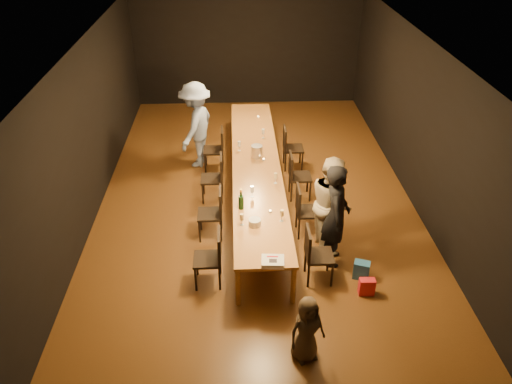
{
  "coord_description": "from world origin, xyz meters",
  "views": [
    {
      "loc": [
        -0.39,
        -8.26,
        5.28
      ],
      "look_at": [
        -0.07,
        -1.4,
        1.0
      ],
      "focal_mm": 35.0,
      "sensor_mm": 36.0,
      "label": 1
    }
  ],
  "objects_px": {
    "table": "(256,166)",
    "woman_tan": "(331,203)",
    "chair_left_3": "(213,150)",
    "child": "(307,329)",
    "chair_left_0": "(207,259)",
    "chair_right_0": "(320,255)",
    "chair_right_1": "(309,211)",
    "chair_right_3": "(293,148)",
    "chair_right_2": "(300,176)",
    "woman_birthday": "(336,216)",
    "plate_stack": "(255,222)",
    "champagne_bottle": "(241,199)",
    "chair_left_1": "(210,214)",
    "ice_bucket": "(257,151)",
    "man_blue": "(196,125)",
    "chair_left_2": "(212,178)",
    "birthday_cake": "(273,262)"
  },
  "relations": [
    {
      "from": "ice_bucket",
      "to": "chair_left_3",
      "type": "bearing_deg",
      "value": 133.91
    },
    {
      "from": "chair_left_0",
      "to": "chair_left_1",
      "type": "xyz_separation_m",
      "value": [
        0.0,
        1.2,
        0.0
      ]
    },
    {
      "from": "champagne_bottle",
      "to": "ice_bucket",
      "type": "bearing_deg",
      "value": 79.15
    },
    {
      "from": "woman_birthday",
      "to": "plate_stack",
      "type": "height_order",
      "value": "woman_birthday"
    },
    {
      "from": "chair_left_1",
      "to": "woman_birthday",
      "type": "bearing_deg",
      "value": -110.49
    },
    {
      "from": "chair_right_2",
      "to": "child",
      "type": "bearing_deg",
      "value": -5.8
    },
    {
      "from": "chair_left_0",
      "to": "child",
      "type": "height_order",
      "value": "child"
    },
    {
      "from": "chair_right_3",
      "to": "child",
      "type": "height_order",
      "value": "child"
    },
    {
      "from": "chair_right_0",
      "to": "man_blue",
      "type": "bearing_deg",
      "value": -151.96
    },
    {
      "from": "woman_birthday",
      "to": "table",
      "type": "bearing_deg",
      "value": 39.9
    },
    {
      "from": "plate_stack",
      "to": "champagne_bottle",
      "type": "relative_size",
      "value": 0.53
    },
    {
      "from": "chair_right_0",
      "to": "table",
      "type": "bearing_deg",
      "value": -160.5
    },
    {
      "from": "table",
      "to": "woman_tan",
      "type": "bearing_deg",
      "value": -52.76
    },
    {
      "from": "woman_birthday",
      "to": "ice_bucket",
      "type": "xyz_separation_m",
      "value": [
        -1.12,
        2.24,
        -0.0
      ]
    },
    {
      "from": "table",
      "to": "champagne_bottle",
      "type": "xyz_separation_m",
      "value": [
        -0.32,
        -1.49,
        0.23
      ]
    },
    {
      "from": "chair_left_1",
      "to": "chair_left_0",
      "type": "bearing_deg",
      "value": -180.0
    },
    {
      "from": "chair_right_2",
      "to": "woman_tan",
      "type": "xyz_separation_m",
      "value": [
        0.3,
        -1.51,
        0.36
      ]
    },
    {
      "from": "chair_left_2",
      "to": "champagne_bottle",
      "type": "relative_size",
      "value": 2.54
    },
    {
      "from": "chair_right_2",
      "to": "birthday_cake",
      "type": "distance_m",
      "value": 3.01
    },
    {
      "from": "birthday_cake",
      "to": "child",
      "type": "bearing_deg",
      "value": -65.82
    },
    {
      "from": "chair_right_1",
      "to": "champagne_bottle",
      "type": "height_order",
      "value": "champagne_bottle"
    },
    {
      "from": "chair_right_0",
      "to": "chair_right_2",
      "type": "relative_size",
      "value": 1.0
    },
    {
      "from": "chair_left_1",
      "to": "ice_bucket",
      "type": "relative_size",
      "value": 3.87
    },
    {
      "from": "woman_tan",
      "to": "chair_left_0",
      "type": "bearing_deg",
      "value": 109.29
    },
    {
      "from": "chair_right_0",
      "to": "woman_tan",
      "type": "height_order",
      "value": "woman_tan"
    },
    {
      "from": "table",
      "to": "child",
      "type": "height_order",
      "value": "child"
    },
    {
      "from": "chair_right_1",
      "to": "champagne_bottle",
      "type": "xyz_separation_m",
      "value": [
        -1.17,
        -0.29,
        0.47
      ]
    },
    {
      "from": "chair_right_1",
      "to": "child",
      "type": "distance_m",
      "value": 2.71
    },
    {
      "from": "chair_left_1",
      "to": "plate_stack",
      "type": "relative_size",
      "value": 4.82
    },
    {
      "from": "birthday_cake",
      "to": "champagne_bottle",
      "type": "xyz_separation_m",
      "value": [
        -0.41,
        1.41,
        0.15
      ]
    },
    {
      "from": "chair_left_1",
      "to": "chair_right_0",
      "type": "bearing_deg",
      "value": -125.22
    },
    {
      "from": "chair_left_3",
      "to": "child",
      "type": "relative_size",
      "value": 0.94
    },
    {
      "from": "chair_right_3",
      "to": "woman_birthday",
      "type": "relative_size",
      "value": 0.53
    },
    {
      "from": "woman_birthday",
      "to": "plate_stack",
      "type": "relative_size",
      "value": 9.05
    },
    {
      "from": "chair_right_1",
      "to": "chair_left_3",
      "type": "bearing_deg",
      "value": -144.69
    },
    {
      "from": "chair_right_3",
      "to": "plate_stack",
      "type": "distance_m",
      "value": 3.33
    },
    {
      "from": "chair_left_2",
      "to": "champagne_bottle",
      "type": "height_order",
      "value": "champagne_bottle"
    },
    {
      "from": "chair_left_0",
      "to": "champagne_bottle",
      "type": "height_order",
      "value": "champagne_bottle"
    },
    {
      "from": "chair_left_2",
      "to": "woman_birthday",
      "type": "distance_m",
      "value": 2.82
    },
    {
      "from": "woman_tan",
      "to": "table",
      "type": "bearing_deg",
      "value": 32.61
    },
    {
      "from": "man_blue",
      "to": "plate_stack",
      "type": "distance_m",
      "value": 3.59
    },
    {
      "from": "chair_right_3",
      "to": "chair_right_0",
      "type": "bearing_deg",
      "value": -0.0
    },
    {
      "from": "chair_left_0",
      "to": "chair_left_3",
      "type": "xyz_separation_m",
      "value": [
        0.0,
        3.6,
        0.0
      ]
    },
    {
      "from": "chair_right_1",
      "to": "woman_tan",
      "type": "bearing_deg",
      "value": 43.8
    },
    {
      "from": "chair_left_2",
      "to": "birthday_cake",
      "type": "bearing_deg",
      "value": -161.96
    },
    {
      "from": "chair_right_2",
      "to": "chair_right_3",
      "type": "xyz_separation_m",
      "value": [
        0.0,
        1.2,
        0.0
      ]
    },
    {
      "from": "chair_left_3",
      "to": "man_blue",
      "type": "xyz_separation_m",
      "value": [
        -0.35,
        0.25,
        0.46
      ]
    },
    {
      "from": "chair_right_0",
      "to": "chair_right_1",
      "type": "height_order",
      "value": "same"
    },
    {
      "from": "chair_right_1",
      "to": "chair_right_0",
      "type": "bearing_deg",
      "value": -0.0
    },
    {
      "from": "chair_right_1",
      "to": "chair_left_0",
      "type": "distance_m",
      "value": 2.08
    }
  ]
}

